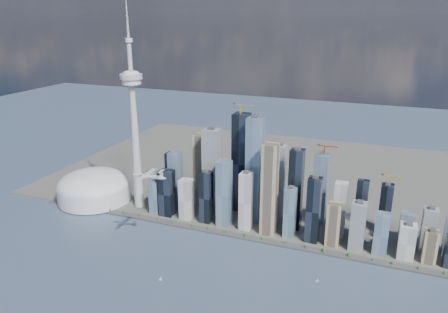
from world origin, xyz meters
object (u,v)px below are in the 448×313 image
at_px(needle_tower, 134,123).
at_px(sailboat_west, 161,279).
at_px(airplane, 149,176).
at_px(sailboat_east, 317,280).
at_px(dome_stadium, 94,187).

height_order(needle_tower, sailboat_west, needle_tower).
xyz_separation_m(airplane, sailboat_east, (361.63, 17.84, -177.29)).
relative_size(airplane, sailboat_west, 8.77).
relative_size(dome_stadium, sailboat_west, 21.97).
relative_size(needle_tower, sailboat_west, 60.48).
bearing_deg(dome_stadium, needle_tower, 4.09).
height_order(airplane, sailboat_west, airplane).
relative_size(needle_tower, dome_stadium, 2.75).
relative_size(dome_stadium, sailboat_east, 20.82).
distance_m(dome_stadium, airplane, 373.75).
xyz_separation_m(sailboat_west, sailboat_east, (291.91, 108.22, 0.16)).
distance_m(sailboat_west, sailboat_east, 311.33).
relative_size(airplane, sailboat_east, 8.31).
xyz_separation_m(dome_stadium, sailboat_west, (363.80, -272.99, -36.52)).
height_order(dome_stadium, sailboat_west, dome_stadium).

